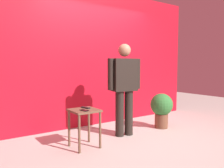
{
  "coord_description": "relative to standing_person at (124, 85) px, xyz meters",
  "views": [
    {
      "loc": [
        -2.55,
        -2.79,
        1.25
      ],
      "look_at": [
        -0.23,
        0.55,
        0.91
      ],
      "focal_mm": 36.93,
      "sensor_mm": 36.0,
      "label": 1
    }
  ],
  "objects": [
    {
      "name": "side_table",
      "position": [
        -0.86,
        -0.13,
        -0.44
      ],
      "size": [
        0.41,
        0.41,
        0.58
      ],
      "color": "brown",
      "rests_on": "ground_plane"
    },
    {
      "name": "back_wall_red",
      "position": [
        0.08,
        1.0,
        0.5
      ],
      "size": [
        4.92,
        0.12,
        2.8
      ],
      "primitive_type": "cube",
      "color": "red",
      "rests_on": "ground_plane"
    },
    {
      "name": "cell_phone",
      "position": [
        -0.91,
        -0.21,
        -0.32
      ],
      "size": [
        0.1,
        0.15,
        0.01
      ],
      "primitive_type": "cube",
      "rotation": [
        0.0,
        0.0,
        0.2
      ],
      "color": "black",
      "rests_on": "side_table"
    },
    {
      "name": "potted_plant",
      "position": [
        0.91,
        -0.03,
        -0.5
      ],
      "size": [
        0.44,
        0.44,
        0.69
      ],
      "color": "brown",
      "rests_on": "ground_plane"
    },
    {
      "name": "standing_person",
      "position": [
        0.0,
        0.0,
        0.0
      ],
      "size": [
        0.64,
        0.28,
        1.61
      ],
      "color": "black",
      "rests_on": "ground_plane"
    },
    {
      "name": "tv_remote",
      "position": [
        -0.8,
        -0.06,
        -0.31
      ],
      "size": [
        0.08,
        0.18,
        0.02
      ],
      "primitive_type": "cube",
      "rotation": [
        0.0,
        0.0,
        0.24
      ],
      "color": "black",
      "rests_on": "side_table"
    },
    {
      "name": "ground_plane",
      "position": [
        0.08,
        -0.38,
        -0.9
      ],
      "size": [
        12.0,
        12.0,
        0.0
      ],
      "primitive_type": "plane",
      "color": "#B7B2A8"
    }
  ]
}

